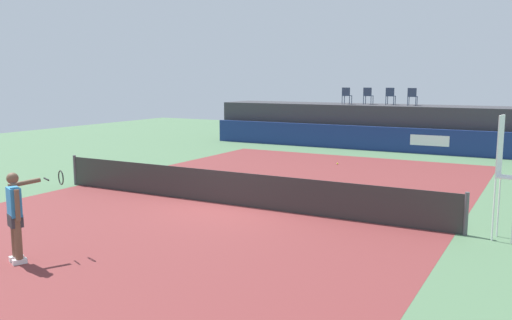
% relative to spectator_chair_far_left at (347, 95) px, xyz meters
% --- Properties ---
extents(ground_plane, '(48.00, 48.00, 0.00)m').
position_rel_spectator_chair_far_left_xyz_m(ground_plane, '(1.95, -11.99, -2.69)').
color(ground_plane, '#4C704C').
extents(court_inner, '(12.00, 22.00, 0.00)m').
position_rel_spectator_chair_far_left_xyz_m(court_inner, '(1.95, -14.99, -2.69)').
color(court_inner, maroon).
rests_on(court_inner, ground).
extents(sponsor_wall, '(18.00, 0.22, 1.20)m').
position_rel_spectator_chair_far_left_xyz_m(sponsor_wall, '(1.96, -1.49, -2.09)').
color(sponsor_wall, navy).
rests_on(sponsor_wall, ground).
extents(spectator_platform, '(18.00, 2.80, 2.20)m').
position_rel_spectator_chair_far_left_xyz_m(spectator_platform, '(1.95, 0.31, -1.59)').
color(spectator_platform, '#38383D').
rests_on(spectator_platform, ground).
extents(spectator_chair_far_left, '(0.45, 0.45, 0.89)m').
position_rel_spectator_chair_far_left_xyz_m(spectator_chair_far_left, '(0.00, 0.00, 0.00)').
color(spectator_chair_far_left, '#2D3D56').
rests_on(spectator_chair_far_left, spectator_platform).
extents(spectator_chair_left, '(0.45, 0.45, 0.89)m').
position_rel_spectator_chair_far_left_xyz_m(spectator_chair_left, '(1.09, 0.26, 0.00)').
color(spectator_chair_left, '#2D3D56').
rests_on(spectator_chair_left, spectator_platform).
extents(spectator_chair_center, '(0.46, 0.46, 0.89)m').
position_rel_spectator_chair_far_left_xyz_m(spectator_chair_center, '(2.24, 0.43, 0.00)').
color(spectator_chair_center, '#2D3D56').
rests_on(spectator_chair_center, spectator_platform).
extents(spectator_chair_right, '(0.46, 0.46, 0.89)m').
position_rel_spectator_chair_far_left_xyz_m(spectator_chair_right, '(3.44, 0.09, 0.00)').
color(spectator_chair_right, '#2D3D56').
rests_on(spectator_chair_right, spectator_platform).
extents(umpire_chair, '(0.51, 0.51, 2.76)m').
position_rel_spectator_chair_far_left_xyz_m(umpire_chair, '(8.86, -14.97, -1.11)').
color(umpire_chair, white).
rests_on(umpire_chair, ground).
extents(tennis_net, '(12.40, 0.02, 0.95)m').
position_rel_spectator_chair_far_left_xyz_m(tennis_net, '(1.95, -14.99, -2.22)').
color(tennis_net, '#2D2D2D').
rests_on(tennis_net, ground).
extents(net_post_near, '(0.10, 0.10, 1.00)m').
position_rel_spectator_chair_far_left_xyz_m(net_post_near, '(-4.25, -14.99, -2.19)').
color(net_post_near, '#4C4C51').
rests_on(net_post_near, ground).
extents(net_post_far, '(0.10, 0.10, 1.00)m').
position_rel_spectator_chair_far_left_xyz_m(net_post_far, '(8.15, -14.99, -2.19)').
color(net_post_far, '#4C4C51').
rests_on(net_post_far, ground).
extents(tennis_player, '(0.59, 1.26, 1.77)m').
position_rel_spectator_chair_far_left_xyz_m(tennis_player, '(0.81, -21.11, -1.73)').
color(tennis_player, white).
rests_on(tennis_player, court_inner).
extents(tennis_ball, '(0.07, 0.07, 0.07)m').
position_rel_spectator_chair_far_left_xyz_m(tennis_ball, '(1.98, -6.59, -2.66)').
color(tennis_ball, '#D8EA33').
rests_on(tennis_ball, court_inner).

